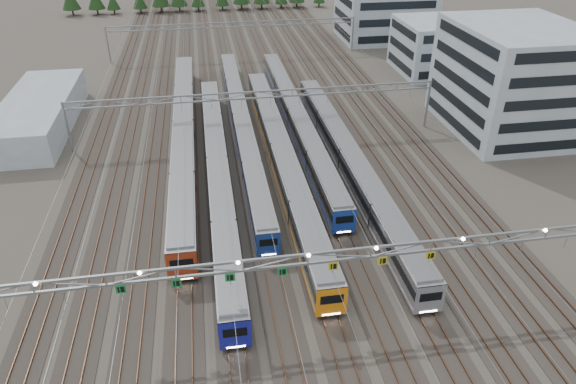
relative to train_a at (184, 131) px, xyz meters
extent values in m
plane|color=#47423A|center=(11.25, -39.62, -2.29)|extent=(400.00, 400.00, 0.00)
cube|color=#2D2823|center=(11.25, 60.38, -2.25)|extent=(54.00, 260.00, 0.08)
cube|color=brown|center=(-14.22, 60.38, -2.13)|extent=(0.08, 260.00, 0.16)
cube|color=brown|center=(36.72, 60.38, -2.13)|extent=(0.08, 260.00, 0.16)
cube|color=brown|center=(10.53, 60.38, -2.13)|extent=(0.08, 260.00, 0.16)
cube|color=brown|center=(11.97, 60.38, -2.13)|extent=(0.08, 260.00, 0.16)
cube|color=black|center=(0.00, 0.05, -1.85)|extent=(2.60, 64.30, 0.39)
cube|color=#A3A5AB|center=(0.00, 0.05, 0.06)|extent=(3.06, 65.61, 3.44)
cube|color=black|center=(0.00, 0.05, 0.47)|extent=(3.12, 65.28, 1.04)
cube|color=#A63619|center=(0.00, 0.05, -1.39)|extent=(3.11, 65.28, 0.38)
cube|color=slate|center=(0.00, 0.05, 1.89)|extent=(2.76, 64.30, 0.27)
cube|color=#A63619|center=(0.00, -32.71, 0.06)|extent=(3.08, 0.12, 3.44)
cube|color=black|center=(0.00, -32.74, 0.47)|extent=(2.30, 0.10, 1.04)
cube|color=white|center=(0.00, -32.77, -1.45)|extent=(1.84, 0.06, 0.16)
cube|color=black|center=(4.50, -12.18, -1.87)|extent=(2.34, 59.27, 0.35)
cube|color=#A3A5AB|center=(4.50, -12.18, -0.15)|extent=(2.75, 60.48, 3.10)
cube|color=black|center=(4.50, -12.18, 0.22)|extent=(2.81, 60.18, 0.93)
cube|color=#1B1FA6|center=(4.50, -12.18, -1.46)|extent=(2.80, 60.18, 0.34)
cube|color=slate|center=(4.50, -12.18, 1.49)|extent=(2.48, 59.27, 0.25)
cube|color=#1B1FA6|center=(4.50, -42.37, -0.15)|extent=(2.77, 0.12, 3.10)
cube|color=black|center=(4.50, -42.40, 0.22)|extent=(2.07, 0.10, 0.93)
cube|color=white|center=(4.50, -42.43, -1.51)|extent=(1.65, 0.06, 0.15)
cube|color=black|center=(9.00, 2.81, -1.88)|extent=(2.18, 64.69, 0.33)
cube|color=#A3A5AB|center=(9.00, 2.81, -0.28)|extent=(2.57, 66.01, 2.89)
cube|color=black|center=(9.00, 2.81, 0.06)|extent=(2.63, 65.68, 0.87)
cube|color=#1C3C9B|center=(9.00, 2.81, -1.50)|extent=(2.62, 65.68, 0.32)
cube|color=slate|center=(9.00, 2.81, 1.25)|extent=(2.31, 64.69, 0.23)
cube|color=#1C3C9B|center=(9.00, -30.14, -0.28)|extent=(2.59, 0.12, 2.89)
cube|color=black|center=(9.00, -30.17, 0.06)|extent=(1.93, 0.10, 0.87)
cube|color=white|center=(9.00, -30.20, -1.54)|extent=(1.54, 0.06, 0.14)
cube|color=black|center=(13.50, -9.70, -1.86)|extent=(2.46, 59.38, 0.37)
cube|color=#A3A5AB|center=(13.50, -9.70, -0.06)|extent=(2.90, 60.59, 3.26)
cube|color=black|center=(13.50, -9.70, 0.33)|extent=(2.96, 60.28, 0.98)
cube|color=orange|center=(13.50, -9.70, -1.43)|extent=(2.95, 60.28, 0.36)
cube|color=slate|center=(13.50, -9.70, 1.67)|extent=(2.61, 59.38, 0.26)
cube|color=orange|center=(13.50, -39.95, -0.06)|extent=(2.92, 0.12, 3.26)
cube|color=black|center=(13.50, -39.98, 0.33)|extent=(2.17, 0.10, 0.98)
cube|color=white|center=(13.50, -40.01, -1.48)|extent=(1.74, 0.06, 0.16)
cube|color=black|center=(18.00, 3.04, -1.87)|extent=(2.30, 59.95, 0.35)
cube|color=#A3A5AB|center=(18.00, 3.04, -0.18)|extent=(2.71, 61.17, 3.05)
cube|color=black|center=(18.00, 3.04, 0.18)|extent=(2.77, 60.87, 0.92)
cube|color=blue|center=(18.00, 3.04, -1.47)|extent=(2.76, 60.87, 0.34)
cube|color=slate|center=(18.00, 3.04, 1.44)|extent=(2.44, 59.95, 0.24)
cube|color=blue|center=(18.00, -27.49, -0.18)|extent=(2.73, 0.12, 3.05)
cube|color=black|center=(18.00, -27.52, 0.18)|extent=(2.03, 0.10, 0.92)
cube|color=white|center=(18.00, -27.55, -1.52)|extent=(1.63, 0.06, 0.15)
cube|color=black|center=(22.50, -12.93, -1.86)|extent=(2.44, 55.29, 0.37)
cube|color=#A3A5AB|center=(22.50, -12.93, -0.08)|extent=(2.87, 56.42, 3.23)
cube|color=black|center=(22.50, -12.93, 0.31)|extent=(2.93, 56.14, 0.97)
cube|color=gray|center=(22.50, -12.93, -1.43)|extent=(2.92, 56.14, 0.36)
cube|color=slate|center=(22.50, -12.93, 1.64)|extent=(2.58, 55.29, 0.26)
cube|color=gray|center=(22.50, -41.09, -0.08)|extent=(2.89, 0.12, 3.23)
cube|color=black|center=(22.50, -41.12, 0.31)|extent=(2.15, 0.10, 0.97)
cube|color=white|center=(22.50, -41.15, -1.48)|extent=(1.72, 0.06, 0.15)
cube|color=gray|center=(11.25, -39.62, 5.51)|extent=(56.00, 0.22, 0.22)
cube|color=gray|center=(11.25, -39.62, 4.51)|extent=(56.00, 0.22, 0.22)
cube|color=#1A853C|center=(-4.50, -39.74, 4.01)|extent=(0.85, 0.06, 0.85)
cube|color=#1A853C|center=(0.00, -39.74, 4.01)|extent=(0.85, 0.06, 0.85)
cube|color=#1A853C|center=(4.50, -39.74, 4.01)|extent=(0.85, 0.06, 0.85)
cube|color=#1A853C|center=(9.00, -39.74, 4.01)|extent=(0.85, 0.06, 0.85)
cube|color=yellow|center=(13.50, -39.74, 4.01)|extent=(0.85, 0.06, 0.85)
cube|color=yellow|center=(18.00, -39.74, 4.01)|extent=(0.85, 0.06, 0.85)
cube|color=yellow|center=(22.50, -39.74, 4.01)|extent=(0.85, 0.06, 0.85)
cylinder|color=gray|center=(-16.75, 0.38, 1.71)|extent=(0.36, 0.36, 8.00)
cylinder|color=gray|center=(39.25, 0.38, 1.71)|extent=(0.36, 0.36, 8.00)
cube|color=gray|center=(11.25, 0.38, 5.51)|extent=(56.00, 0.22, 0.22)
cube|color=gray|center=(11.25, 0.38, 4.51)|extent=(56.00, 0.22, 0.22)
cylinder|color=gray|center=(-16.75, 45.38, 1.71)|extent=(0.36, 0.36, 8.00)
cylinder|color=gray|center=(39.25, 45.38, 1.71)|extent=(0.36, 0.36, 8.00)
cube|color=gray|center=(11.25, 45.38, 5.51)|extent=(56.00, 0.22, 0.22)
cube|color=gray|center=(11.25, 45.38, 4.51)|extent=(56.00, 0.22, 0.22)
cube|color=#98ABB5|center=(51.83, -1.97, 6.00)|extent=(18.00, 22.00, 16.58)
cube|color=#98ABB5|center=(51.76, 27.86, 3.01)|extent=(14.00, 16.00, 10.59)
cube|color=#98ABB5|center=(50.41, 55.55, 5.49)|extent=(22.00, 18.00, 15.55)
cube|color=#98ABB5|center=(-23.48, 10.61, 0.23)|extent=(10.00, 30.00, 5.03)
camera|label=1|loc=(3.84, -73.50, 32.82)|focal=32.00mm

